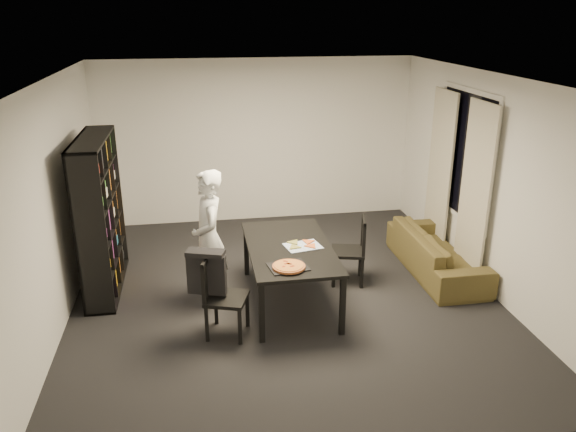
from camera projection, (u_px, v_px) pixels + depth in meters
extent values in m
cube|color=black|center=(285.00, 295.00, 6.87)|extent=(5.00, 5.50, 0.01)
cube|color=white|center=(284.00, 78.00, 5.97)|extent=(5.00, 5.50, 0.01)
cube|color=white|center=(257.00, 142.00, 8.97)|extent=(5.00, 0.01, 2.60)
cube|color=white|center=(348.00, 314.00, 3.87)|extent=(5.00, 0.01, 2.60)
cube|color=white|center=(55.00, 206.00, 6.03)|extent=(0.01, 5.50, 2.60)
cube|color=white|center=(487.00, 183.00, 6.81)|extent=(0.01, 5.50, 2.60)
cube|color=black|center=(465.00, 155.00, 7.30)|extent=(0.02, 1.40, 1.60)
cube|color=white|center=(465.00, 155.00, 7.30)|extent=(0.03, 1.52, 1.72)
cube|color=beige|center=(475.00, 193.00, 6.92)|extent=(0.03, 0.70, 2.25)
cube|color=beige|center=(440.00, 171.00, 7.88)|extent=(0.03, 0.70, 2.25)
cube|color=black|center=(100.00, 215.00, 6.76)|extent=(0.35, 1.50, 1.90)
cube|color=black|center=(289.00, 248.00, 6.48)|extent=(0.95, 1.72, 0.04)
cube|color=black|center=(262.00, 313.00, 5.78)|extent=(0.06, 0.06, 0.68)
cube|color=black|center=(342.00, 306.00, 5.92)|extent=(0.06, 0.06, 0.68)
cube|color=black|center=(246.00, 251.00, 7.28)|extent=(0.06, 0.06, 0.68)
cube|color=black|center=(311.00, 246.00, 7.42)|extent=(0.06, 0.06, 0.68)
cube|color=black|center=(227.00, 298.00, 5.90)|extent=(0.52, 0.52, 0.04)
cube|color=black|center=(208.00, 277.00, 5.85)|extent=(0.17, 0.40, 0.44)
cube|color=black|center=(208.00, 259.00, 5.78)|extent=(0.15, 0.38, 0.05)
cube|color=black|center=(240.00, 327.00, 5.79)|extent=(0.04, 0.04, 0.40)
cube|color=black|center=(247.00, 310.00, 6.12)|extent=(0.04, 0.04, 0.40)
cube|color=black|center=(207.00, 324.00, 5.84)|extent=(0.04, 0.04, 0.40)
cube|color=black|center=(216.00, 307.00, 6.17)|extent=(0.04, 0.04, 0.40)
cube|color=black|center=(348.00, 252.00, 7.07)|extent=(0.49, 0.49, 0.04)
cube|color=black|center=(363.00, 235.00, 6.97)|extent=(0.13, 0.40, 0.43)
cube|color=black|center=(364.00, 220.00, 6.91)|extent=(0.12, 0.38, 0.05)
cube|color=black|center=(334.00, 261.00, 7.32)|extent=(0.04, 0.04, 0.40)
cube|color=black|center=(334.00, 273.00, 6.99)|extent=(0.04, 0.04, 0.40)
cube|color=black|center=(360.00, 262.00, 7.29)|extent=(0.04, 0.04, 0.40)
cube|color=black|center=(362.00, 274.00, 6.97)|extent=(0.04, 0.04, 0.40)
cube|color=black|center=(207.00, 274.00, 5.84)|extent=(0.42, 0.20, 0.44)
cube|color=black|center=(205.00, 253.00, 5.76)|extent=(0.43, 0.29, 0.05)
imported|color=silver|center=(209.00, 238.00, 6.45)|extent=(0.45, 0.63, 1.61)
cube|color=black|center=(288.00, 267.00, 5.93)|extent=(0.45, 0.38, 0.01)
cylinder|color=#A4572F|center=(289.00, 267.00, 5.90)|extent=(0.35, 0.35, 0.02)
cylinder|color=gold|center=(289.00, 265.00, 5.89)|extent=(0.31, 0.31, 0.01)
cube|color=silver|center=(303.00, 246.00, 6.46)|extent=(0.45, 0.37, 0.01)
imported|color=#46371C|center=(437.00, 252.00, 7.40)|extent=(0.73, 1.88, 0.55)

